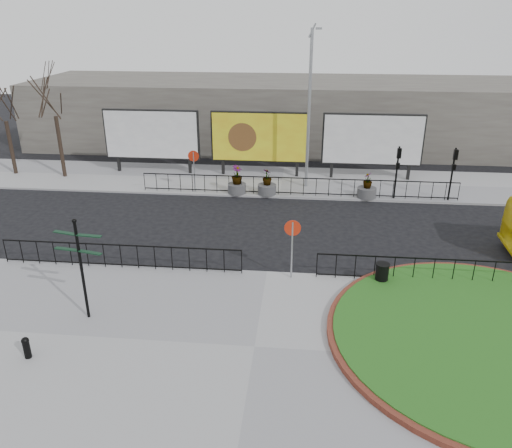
# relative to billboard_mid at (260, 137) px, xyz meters

# --- Properties ---
(ground) EXTENTS (90.00, 90.00, 0.00)m
(ground) POSITION_rel_billboard_mid_xyz_m (1.50, -12.97, -2.60)
(ground) COLOR black
(ground) RESTS_ON ground
(pavement_near) EXTENTS (30.00, 10.00, 0.12)m
(pavement_near) POSITION_rel_billboard_mid_xyz_m (1.50, -17.97, -2.54)
(pavement_near) COLOR gray
(pavement_near) RESTS_ON ground
(pavement_far) EXTENTS (44.00, 6.00, 0.12)m
(pavement_far) POSITION_rel_billboard_mid_xyz_m (1.50, -0.97, -2.54)
(pavement_far) COLOR gray
(pavement_far) RESTS_ON ground
(brick_edge) EXTENTS (10.40, 10.40, 0.18)m
(brick_edge) POSITION_rel_billboard_mid_xyz_m (9.00, -16.97, -2.39)
(brick_edge) COLOR brown
(brick_edge) RESTS_ON pavement_near
(grass_lawn) EXTENTS (10.00, 10.00, 0.22)m
(grass_lawn) POSITION_rel_billboard_mid_xyz_m (9.00, -16.97, -2.37)
(grass_lawn) COLOR #255015
(grass_lawn) RESTS_ON pavement_near
(railing_near_left) EXTENTS (10.00, 0.10, 1.10)m
(railing_near_left) POSITION_rel_billboard_mid_xyz_m (-4.50, -13.27, -1.93)
(railing_near_left) COLOR black
(railing_near_left) RESTS_ON pavement_near
(railing_near_right) EXTENTS (9.00, 0.10, 1.10)m
(railing_near_right) POSITION_rel_billboard_mid_xyz_m (8.00, -13.27, -1.93)
(railing_near_right) COLOR black
(railing_near_right) RESTS_ON pavement_near
(railing_far) EXTENTS (18.00, 0.10, 1.10)m
(railing_far) POSITION_rel_billboard_mid_xyz_m (2.50, -3.67, -1.93)
(railing_far) COLOR black
(railing_far) RESTS_ON pavement_far
(speed_sign_far) EXTENTS (0.64, 0.07, 2.47)m
(speed_sign_far) POSITION_rel_billboard_mid_xyz_m (-3.50, -3.57, -0.68)
(speed_sign_far) COLOR gray
(speed_sign_far) RESTS_ON pavement_far
(speed_sign_near) EXTENTS (0.64, 0.07, 2.47)m
(speed_sign_near) POSITION_rel_billboard_mid_xyz_m (2.50, -13.37, -0.68)
(speed_sign_near) COLOR gray
(speed_sign_near) RESTS_ON pavement_near
(billboard_left) EXTENTS (6.20, 0.31, 4.10)m
(billboard_left) POSITION_rel_billboard_mid_xyz_m (-7.00, 0.00, 0.00)
(billboard_left) COLOR black
(billboard_left) RESTS_ON pavement_far
(billboard_mid) EXTENTS (6.20, 0.31, 4.10)m
(billboard_mid) POSITION_rel_billboard_mid_xyz_m (0.00, 0.00, 0.00)
(billboard_mid) COLOR black
(billboard_mid) RESTS_ON pavement_far
(billboard_right) EXTENTS (6.20, 0.31, 4.10)m
(billboard_right) POSITION_rel_billboard_mid_xyz_m (7.00, 0.00, 0.00)
(billboard_right) COLOR black
(billboard_right) RESTS_ON pavement_far
(lamp_post) EXTENTS (0.74, 0.18, 9.23)m
(lamp_post) POSITION_rel_billboard_mid_xyz_m (3.01, -1.97, 2.23)
(lamp_post) COLOR gray
(lamp_post) RESTS_ON pavement_far
(signal_pole_a) EXTENTS (0.22, 0.26, 3.00)m
(signal_pole_a) POSITION_rel_billboard_mid_xyz_m (8.00, -3.63, -0.50)
(signal_pole_a) COLOR black
(signal_pole_a) RESTS_ON pavement_far
(signal_pole_b) EXTENTS (0.22, 0.26, 3.00)m
(signal_pole_b) POSITION_rel_billboard_mid_xyz_m (11.00, -3.63, -0.50)
(signal_pole_b) COLOR black
(signal_pole_b) RESTS_ON pavement_far
(tree_left) EXTENTS (2.00, 2.00, 7.00)m
(tree_left) POSITION_rel_billboard_mid_xyz_m (-12.50, -1.47, 1.02)
(tree_left) COLOR #2D2119
(tree_left) RESTS_ON pavement_far
(tree_mid) EXTENTS (2.00, 2.00, 6.20)m
(tree_mid) POSITION_rel_billboard_mid_xyz_m (-16.00, -1.17, 0.62)
(tree_mid) COLOR #2D2119
(tree_mid) RESTS_ON pavement_far
(building_backdrop) EXTENTS (40.00, 10.00, 5.00)m
(building_backdrop) POSITION_rel_billboard_mid_xyz_m (1.50, 9.03, -0.10)
(building_backdrop) COLOR #636057
(building_backdrop) RESTS_ON ground
(fingerpost_sign) EXTENTS (1.73, 0.55, 3.70)m
(fingerpost_sign) POSITION_rel_billboard_mid_xyz_m (-4.42, -16.86, -0.25)
(fingerpost_sign) COLOR black
(fingerpost_sign) RESTS_ON pavement_near
(bollard) EXTENTS (0.23, 0.23, 0.72)m
(bollard) POSITION_rel_billboard_mid_xyz_m (-5.36, -19.19, -2.08)
(bollard) COLOR black
(bollard) RESTS_ON pavement_near
(litter_bin) EXTENTS (0.54, 0.54, 0.89)m
(litter_bin) POSITION_rel_billboard_mid_xyz_m (6.00, -13.57, -2.03)
(litter_bin) COLOR black
(litter_bin) RESTS_ON pavement_near
(planter_a) EXTENTS (1.06, 1.06, 1.65)m
(planter_a) POSITION_rel_billboard_mid_xyz_m (-1.00, -3.57, -1.87)
(planter_a) COLOR #4C4C4F
(planter_a) RESTS_ON pavement_far
(planter_b) EXTENTS (1.07, 1.07, 1.51)m
(planter_b) POSITION_rel_billboard_mid_xyz_m (0.75, -3.57, -1.98)
(planter_b) COLOR #4C4C4F
(planter_b) RESTS_ON pavement_far
(planter_c) EXTENTS (1.08, 1.08, 1.48)m
(planter_c) POSITION_rel_billboard_mid_xyz_m (6.46, -3.57, -2.00)
(planter_c) COLOR #4C4C4F
(planter_c) RESTS_ON pavement_far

